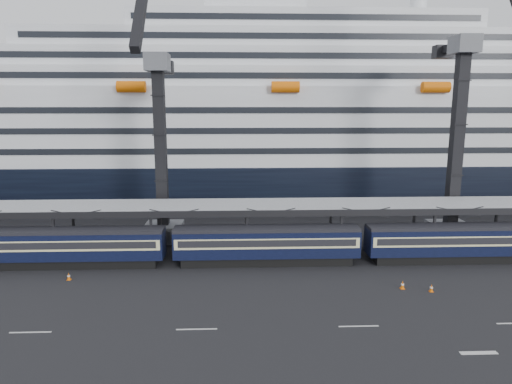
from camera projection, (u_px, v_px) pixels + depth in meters
ground at (370, 303)px, 37.89m from camera, size 260.00×260.00×0.00m
lane_markings at (501, 332)px, 33.06m from camera, size 111.00×4.27×0.02m
train at (299, 243)px, 47.12m from camera, size 133.05×3.00×4.05m
canopy at (336, 205)px, 50.66m from camera, size 130.00×6.25×5.53m
cruise_ship at (293, 128)px, 80.70m from camera, size 214.09×28.84×34.00m
crane_dark_near at (160, 142)px, 53.16m from camera, size 4.50×17.75×35.08m
crane_dark_mid at (459, 130)px, 53.24m from camera, size 4.50×18.24×39.64m
traffic_cone_c at (69, 276)px, 42.86m from camera, size 0.37×0.37×0.74m
traffic_cone_d at (403, 285)px, 40.78m from camera, size 0.39×0.39×0.78m
traffic_cone_e at (431, 288)px, 40.13m from camera, size 0.36×0.36×0.72m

